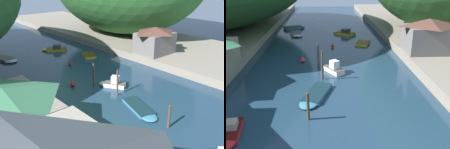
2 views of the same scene
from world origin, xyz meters
The scene contains 15 objects.
water_surface centered at (0.00, 30.00, 0.00)m, with size 130.00×130.00×0.00m, color #1E384C.
right_bank centered at (22.51, 30.00, 0.66)m, with size 22.00×120.00×1.32m.
boathouse_shed centered at (-14.98, 17.96, 3.60)m, with size 7.99×10.34×4.43m.
right_bank_cottage centered at (15.03, 25.52, 3.85)m, with size 6.93×5.59×4.92m.
boat_open_rowboat centered at (3.99, 43.65, 0.39)m, with size 5.27×4.78×1.29m.
boat_cabin_cruiser centered at (-6.12, 43.26, 0.26)m, with size 3.12×5.24×0.52m.
boat_moored_right centered at (-1.19, 13.90, 0.19)m, with size 3.69×6.37×0.39m.
boat_mid_channel centered at (0.90, 21.39, 0.49)m, with size 3.17×3.94×1.67m.
boat_white_cruiser centered at (7.14, 35.63, 0.22)m, with size 3.46×4.47×0.44m.
mooring_post_nearest centered at (-1.62, 9.67, 1.34)m, with size 0.27×0.27×2.66m.
mooring_post_middle centered at (-0.41, 18.88, 1.82)m, with size 0.24×0.24×3.63m.
mooring_post_fourth centered at (-0.99, 23.23, 1.75)m, with size 0.28×0.28×3.49m.
channel_buoy_near centered at (-3.35, 25.24, 0.42)m, with size 0.72×0.72×1.08m.
channel_buoy_far centered at (1.29, 33.23, 0.33)m, with size 0.56×0.56×0.85m.
person_on_quay centered at (-12.81, 21.46, 2.30)m, with size 0.29×0.42×1.69m.
Camera 1 is at (-20.78, -3.16, 14.79)m, focal length 40.00 mm.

